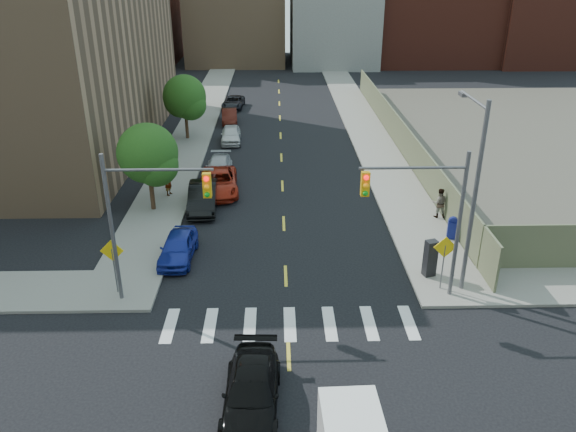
{
  "coord_description": "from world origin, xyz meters",
  "views": [
    {
      "loc": [
        -0.43,
        -15.78,
        14.18
      ],
      "look_at": [
        0.17,
        10.69,
        2.0
      ],
      "focal_mm": 35.0,
      "sensor_mm": 36.0,
      "label": 1
    }
  ],
  "objects_px": {
    "mailbox": "(452,228)",
    "parked_car_grey": "(233,102)",
    "parked_car_red": "(219,182)",
    "parked_car_silver": "(219,167)",
    "pedestrian_east": "(439,203)",
    "parked_car_blue": "(178,247)",
    "black_sedan": "(252,391)",
    "parked_car_black": "(203,197)",
    "parked_car_maroon": "(229,116)",
    "payphone": "(430,258)",
    "pedestrian_west": "(168,181)",
    "parked_car_white": "(231,134)"
  },
  "relations": [
    {
      "from": "parked_car_blue",
      "to": "pedestrian_east",
      "type": "bearing_deg",
      "value": 19.64
    },
    {
      "from": "mailbox",
      "to": "pedestrian_west",
      "type": "bearing_deg",
      "value": 170.41
    },
    {
      "from": "parked_car_silver",
      "to": "parked_car_grey",
      "type": "distance_m",
      "value": 19.96
    },
    {
      "from": "black_sedan",
      "to": "parked_car_maroon",
      "type": "bearing_deg",
      "value": 97.6
    },
    {
      "from": "parked_car_white",
      "to": "black_sedan",
      "type": "bearing_deg",
      "value": -87.21
    },
    {
      "from": "parked_car_red",
      "to": "pedestrian_east",
      "type": "height_order",
      "value": "pedestrian_east"
    },
    {
      "from": "parked_car_silver",
      "to": "parked_car_grey",
      "type": "bearing_deg",
      "value": 91.12
    },
    {
      "from": "parked_car_black",
      "to": "parked_car_maroon",
      "type": "height_order",
      "value": "parked_car_black"
    },
    {
      "from": "parked_car_red",
      "to": "parked_car_silver",
      "type": "height_order",
      "value": "parked_car_red"
    },
    {
      "from": "parked_car_grey",
      "to": "mailbox",
      "type": "xyz_separation_m",
      "value": [
        14.0,
        -30.52,
        0.16
      ]
    },
    {
      "from": "mailbox",
      "to": "black_sedan",
      "type": "bearing_deg",
      "value": -118.07
    },
    {
      "from": "parked_car_blue",
      "to": "black_sedan",
      "type": "height_order",
      "value": "parked_car_blue"
    },
    {
      "from": "parked_car_blue",
      "to": "parked_car_red",
      "type": "distance_m",
      "value": 9.21
    },
    {
      "from": "pedestrian_east",
      "to": "parked_car_white",
      "type": "bearing_deg",
      "value": -44.64
    },
    {
      "from": "parked_car_black",
      "to": "parked_car_grey",
      "type": "xyz_separation_m",
      "value": [
        0.16,
        25.86,
        -0.18
      ]
    },
    {
      "from": "parked_car_black",
      "to": "pedestrian_east",
      "type": "xyz_separation_m",
      "value": [
        14.16,
        -1.86,
        0.26
      ]
    },
    {
      "from": "mailbox",
      "to": "parked_car_grey",
      "type": "bearing_deg",
      "value": 126.88
    },
    {
      "from": "black_sedan",
      "to": "mailbox",
      "type": "bearing_deg",
      "value": 52.0
    },
    {
      "from": "parked_car_grey",
      "to": "pedestrian_east",
      "type": "xyz_separation_m",
      "value": [
        14.0,
        -27.72,
        0.44
      ]
    },
    {
      "from": "pedestrian_east",
      "to": "parked_car_black",
      "type": "bearing_deg",
      "value": -2.6
    },
    {
      "from": "parked_car_blue",
      "to": "mailbox",
      "type": "height_order",
      "value": "mailbox"
    },
    {
      "from": "parked_car_silver",
      "to": "parked_car_blue",
      "type": "bearing_deg",
      "value": -94.17
    },
    {
      "from": "parked_car_red",
      "to": "parked_car_maroon",
      "type": "xyz_separation_m",
      "value": [
        -0.57,
        17.29,
        -0.07
      ]
    },
    {
      "from": "parked_car_blue",
      "to": "pedestrian_east",
      "type": "relative_size",
      "value": 2.25
    },
    {
      "from": "parked_car_white",
      "to": "pedestrian_east",
      "type": "height_order",
      "value": "pedestrian_east"
    },
    {
      "from": "parked_car_white",
      "to": "parked_car_grey",
      "type": "height_order",
      "value": "parked_car_white"
    },
    {
      "from": "parked_car_silver",
      "to": "pedestrian_east",
      "type": "relative_size",
      "value": 2.41
    },
    {
      "from": "parked_car_grey",
      "to": "black_sedan",
      "type": "distance_m",
      "value": 43.08
    },
    {
      "from": "pedestrian_west",
      "to": "parked_car_white",
      "type": "bearing_deg",
      "value": -0.03
    },
    {
      "from": "parked_car_silver",
      "to": "payphone",
      "type": "relative_size",
      "value": 2.34
    },
    {
      "from": "parked_car_black",
      "to": "black_sedan",
      "type": "xyz_separation_m",
      "value": [
        3.62,
        -17.08,
        -0.1
      ]
    },
    {
      "from": "parked_car_red",
      "to": "parked_car_white",
      "type": "bearing_deg",
      "value": 84.62
    },
    {
      "from": "payphone",
      "to": "pedestrian_west",
      "type": "xyz_separation_m",
      "value": [
        -14.35,
        10.57,
        0.0
      ]
    },
    {
      "from": "parked_car_black",
      "to": "black_sedan",
      "type": "height_order",
      "value": "parked_car_black"
    },
    {
      "from": "parked_car_red",
      "to": "pedestrian_west",
      "type": "xyz_separation_m",
      "value": [
        -3.2,
        -0.7,
        0.35
      ]
    },
    {
      "from": "parked_car_white",
      "to": "black_sedan",
      "type": "distance_m",
      "value": 31.05
    },
    {
      "from": "parked_car_red",
      "to": "parked_car_silver",
      "type": "distance_m",
      "value": 3.24
    },
    {
      "from": "parked_car_red",
      "to": "parked_car_black",
      "type": "bearing_deg",
      "value": -111.12
    },
    {
      "from": "parked_car_maroon",
      "to": "pedestrian_west",
      "type": "xyz_separation_m",
      "value": [
        -2.63,
        -17.99,
        0.42
      ]
    },
    {
      "from": "parked_car_white",
      "to": "pedestrian_east",
      "type": "xyz_separation_m",
      "value": [
        13.4,
        -15.7,
        0.36
      ]
    },
    {
      "from": "parked_car_grey",
      "to": "payphone",
      "type": "bearing_deg",
      "value": -67.18
    },
    {
      "from": "parked_car_red",
      "to": "pedestrian_east",
      "type": "xyz_separation_m",
      "value": [
        13.4,
        -4.55,
        0.32
      ]
    },
    {
      "from": "parked_car_black",
      "to": "parked_car_blue",
      "type": "bearing_deg",
      "value": -97.82
    },
    {
      "from": "parked_car_grey",
      "to": "payphone",
      "type": "relative_size",
      "value": 2.37
    },
    {
      "from": "black_sedan",
      "to": "pedestrian_west",
      "type": "height_order",
      "value": "pedestrian_west"
    },
    {
      "from": "parked_car_black",
      "to": "payphone",
      "type": "distance_m",
      "value": 14.68
    },
    {
      "from": "parked_car_blue",
      "to": "parked_car_grey",
      "type": "bearing_deg",
      "value": 91.14
    },
    {
      "from": "parked_car_blue",
      "to": "black_sedan",
      "type": "xyz_separation_m",
      "value": [
        4.16,
        -10.65,
        -0.0
      ]
    },
    {
      "from": "parked_car_silver",
      "to": "pedestrian_east",
      "type": "bearing_deg",
      "value": -29.16
    },
    {
      "from": "payphone",
      "to": "pedestrian_west",
      "type": "bearing_deg",
      "value": 127.25
    }
  ]
}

